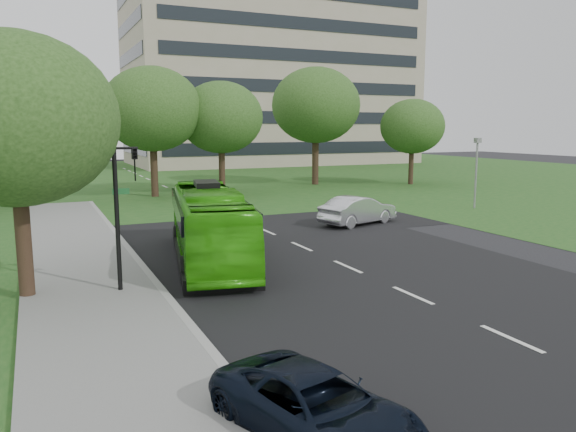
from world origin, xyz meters
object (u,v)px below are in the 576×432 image
at_px(tree_park_e, 412,127).
at_px(bus, 210,225).
at_px(tree_park_b, 152,109).
at_px(tree_park_c, 221,118).
at_px(tree_park_d, 316,105).
at_px(sedan, 358,210).
at_px(traffic_light, 122,200).
at_px(tree_side_near, 15,120).
at_px(office_building, 271,77).
at_px(camera_pole, 477,163).
at_px(suv, 316,407).

height_order(tree_park_e, bus, tree_park_e).
xyz_separation_m(tree_park_b, tree_park_c, (5.39, 0.14, -0.57)).
xyz_separation_m(tree_park_d, sedan, (-7.76, -20.20, -6.41)).
bearing_deg(tree_park_b, tree_park_e, -0.77).
bearing_deg(bus, tree_park_e, 51.02).
bearing_deg(traffic_light, sedan, 23.53).
bearing_deg(bus, tree_park_d, 66.03).
distance_m(tree_side_near, bus, 8.09).
xyz_separation_m(tree_park_e, sedan, (-15.90, -16.70, -4.52)).
xyz_separation_m(office_building, camera_pole, (-6.51, -49.87, -9.56)).
bearing_deg(tree_park_d, suv, -117.16).
bearing_deg(tree_park_b, traffic_light, -103.26).
bearing_deg(tree_park_e, tree_park_c, 178.57).
relative_size(tree_park_d, sedan, 2.26).
relative_size(tree_park_b, tree_park_e, 1.25).
bearing_deg(tree_park_b, bus, -95.67).
xyz_separation_m(tree_side_near, bus, (6.56, 2.53, -4.00)).
bearing_deg(tree_side_near, office_building, 60.97).
relative_size(sedan, traffic_light, 0.92).
bearing_deg(office_building, tree_park_c, -118.38).
height_order(bus, sedan, bus).
distance_m(tree_park_d, traffic_light, 35.55).
bearing_deg(traffic_light, tree_side_near, 160.68).
height_order(tree_park_d, suv, tree_park_d).
height_order(tree_park_c, tree_park_d, tree_park_d).
distance_m(suv, camera_pole, 29.85).
bearing_deg(sedan, camera_pole, -95.76).
height_order(office_building, traffic_light, office_building).
relative_size(bus, suv, 2.48).
relative_size(tree_park_c, sedan, 1.88).
bearing_deg(suv, camera_pole, 26.46).
bearing_deg(tree_park_d, traffic_light, -126.98).
xyz_separation_m(tree_side_near, sedan, (16.31, 7.39, -4.66)).
bearing_deg(office_building, tree_park_d, -105.59).
bearing_deg(tree_park_c, traffic_light, -114.17).
relative_size(tree_park_d, bus, 1.03).
bearing_deg(tree_park_b, tree_side_near, -109.69).
relative_size(tree_park_b, bus, 0.95).
relative_size(tree_park_d, camera_pole, 2.33).
height_order(tree_park_c, suv, tree_park_c).
xyz_separation_m(tree_park_c, suv, (-9.65, -35.16, -5.41)).
relative_size(tree_park_c, suv, 2.13).
xyz_separation_m(office_building, suv, (-28.46, -69.96, -11.93)).
height_order(tree_park_d, traffic_light, tree_park_d).
xyz_separation_m(tree_park_d, bus, (-17.51, -25.06, -5.76)).
bearing_deg(traffic_light, tree_park_c, 58.67).
bearing_deg(tree_park_b, tree_park_c, 1.44).
bearing_deg(tree_park_e, suv, -128.63).
height_order(tree_park_b, sedan, tree_park_b).
bearing_deg(suv, bus, 64.97).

